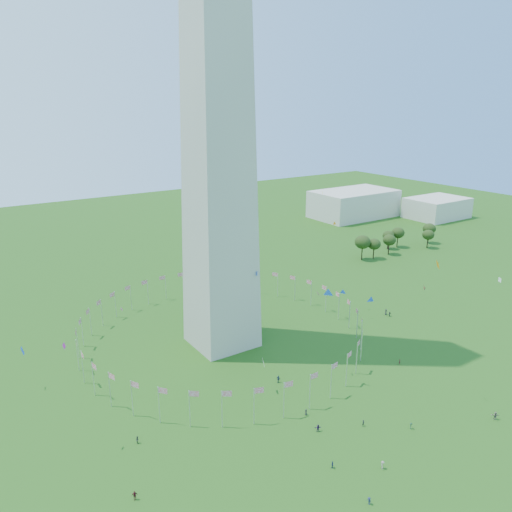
# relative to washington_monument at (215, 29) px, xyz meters

# --- Properties ---
(ground) EXTENTS (600.00, 600.00, 0.00)m
(ground) POSITION_rel_washington_monument_xyz_m (0.00, -50.00, -84.50)
(ground) COLOR #1B4710
(ground) RESTS_ON ground
(washington_monument) EXTENTS (16.80, 16.80, 169.00)m
(washington_monument) POSITION_rel_washington_monument_xyz_m (0.00, 0.00, 0.00)
(washington_monument) COLOR beige
(washington_monument) RESTS_ON ground
(flag_ring) EXTENTS (80.24, 80.24, 9.00)m
(flag_ring) POSITION_rel_washington_monument_xyz_m (-0.00, 0.00, -80.00)
(flag_ring) COLOR silver
(flag_ring) RESTS_ON ground
(gov_building_east_a) EXTENTS (50.00, 30.00, 16.00)m
(gov_building_east_a) POSITION_rel_washington_monument_xyz_m (150.00, 100.00, -76.50)
(gov_building_east_a) COLOR beige
(gov_building_east_a) RESTS_ON ground
(gov_building_east_b) EXTENTS (35.00, 25.00, 12.00)m
(gov_building_east_b) POSITION_rel_washington_monument_xyz_m (190.00, 70.00, -78.50)
(gov_building_east_b) COLOR beige
(gov_building_east_b) RESTS_ON ground
(crowd) EXTENTS (99.74, 69.82, 1.98)m
(crowd) POSITION_rel_washington_monument_xyz_m (10.74, -45.99, -83.65)
(crowd) COLOR gray
(crowd) RESTS_ON ground
(kites_aloft) EXTENTS (120.21, 59.81, 33.70)m
(kites_aloft) POSITION_rel_washington_monument_xyz_m (14.65, -24.33, -65.83)
(kites_aloft) COLOR blue
(kites_aloft) RESTS_ON ground
(tree_line_east) EXTENTS (53.81, 15.07, 10.94)m
(tree_line_east) POSITION_rel_washington_monument_xyz_m (112.98, 35.18, -79.68)
(tree_line_east) COLOR #2B4416
(tree_line_east) RESTS_ON ground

